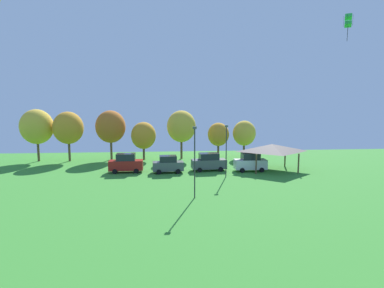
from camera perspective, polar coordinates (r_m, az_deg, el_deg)
kite_flying_0 at (r=39.92m, az=27.62°, el=20.09°), size 1.01×1.04×2.89m
parked_car_leftmost at (r=40.77m, az=-12.45°, el=-3.59°), size 4.48×2.03×2.53m
parked_car_second_from_left at (r=39.71m, az=-4.59°, el=-3.88°), size 4.12×2.11×2.29m
parked_car_third_from_left at (r=40.98m, az=3.22°, el=-3.45°), size 4.81×2.35×2.41m
parked_car_rightmost_in_row at (r=41.34m, az=11.05°, el=-3.43°), size 4.28×2.03×2.49m
park_pavilion at (r=42.55m, az=14.98°, el=-0.70°), size 7.37×5.86×3.60m
light_post_0 at (r=37.06m, az=6.54°, el=-0.77°), size 0.36×0.20×6.45m
light_post_1 at (r=28.17m, az=0.51°, el=-2.76°), size 0.36×0.20×6.84m
treeline_tree_0 at (r=53.61m, az=-27.45°, el=2.93°), size 5.03×5.03×8.32m
treeline_tree_1 at (r=51.60m, az=-22.51°, el=2.84°), size 4.70×4.70×7.95m
treeline_tree_2 at (r=51.04m, az=-15.25°, el=3.19°), size 4.85×4.85×8.12m
treeline_tree_3 at (r=49.62m, az=-9.22°, el=1.59°), size 4.03×4.03×6.24m
treeline_tree_4 at (r=49.95m, az=-2.04°, el=3.36°), size 4.80×4.80×8.10m
treeline_tree_5 at (r=51.74m, az=5.05°, el=1.81°), size 3.67×3.67×6.00m
treeline_tree_6 at (r=52.17m, az=9.92°, el=2.03°), size 3.91×3.91×6.35m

